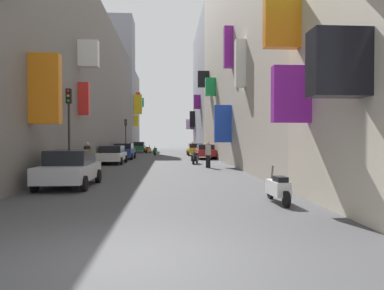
# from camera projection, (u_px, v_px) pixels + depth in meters

# --- Properties ---
(ground_plane) EXTENTS (140.00, 140.00, 0.00)m
(ground_plane) POSITION_uv_depth(u_px,v_px,m) (164.00, 158.00, 35.78)
(ground_plane) COLOR #424244
(building_left_near) EXTENTS (7.20, 47.08, 13.19)m
(building_left_near) POSITION_uv_depth(u_px,v_px,m) (65.00, 82.00, 28.67)
(building_left_near) COLOR slate
(building_left_near) RESTS_ON ground
(building_left_mid_a) EXTENTS (7.24, 4.97, 20.60)m
(building_left_mid_a) POSITION_uv_depth(u_px,v_px,m) (114.00, 85.00, 54.59)
(building_left_mid_a) COLOR gray
(building_left_mid_a) RESTS_ON ground
(building_left_mid_b) EXTENTS (7.30, 7.94, 13.02)m
(building_left_mid_b) POSITION_uv_depth(u_px,v_px,m) (120.00, 112.00, 61.10)
(building_left_mid_b) COLOR gray
(building_left_mid_b) RESTS_ON ground
(building_right_mid_a) EXTENTS (7.28, 31.70, 19.72)m
(building_right_mid_a) POSITION_uv_depth(u_px,v_px,m) (259.00, 44.00, 29.10)
(building_right_mid_a) COLOR #B2A899
(building_right_mid_a) RESTS_ON ground
(building_right_mid_b) EXTENTS (7.38, 21.17, 19.62)m
(building_right_mid_b) POSITION_uv_depth(u_px,v_px,m) (216.00, 89.00, 55.49)
(building_right_mid_b) COLOR gray
(building_right_mid_b) RESTS_ON ground
(parked_car_red) EXTENTS (1.90, 4.36, 1.40)m
(parked_car_red) POSITION_uv_depth(u_px,v_px,m) (205.00, 151.00, 34.71)
(parked_car_red) COLOR #B21E1E
(parked_car_red) RESTS_ON ground
(parked_car_silver) EXTENTS (2.01, 3.97, 1.52)m
(parked_car_silver) POSITION_uv_depth(u_px,v_px,m) (70.00, 168.00, 14.59)
(parked_car_silver) COLOR #B7B7BC
(parked_car_silver) RESTS_ON ground
(parked_car_blue) EXTENTS (2.00, 4.25, 1.51)m
(parked_car_blue) POSITION_uv_depth(u_px,v_px,m) (124.00, 151.00, 33.99)
(parked_car_blue) COLOR navy
(parked_car_blue) RESTS_ON ground
(parked_car_white) EXTENTS (2.00, 4.44, 1.41)m
(parked_car_white) POSITION_uv_depth(u_px,v_px,m) (112.00, 154.00, 27.86)
(parked_car_white) COLOR white
(parked_car_white) RESTS_ON ground
(parked_car_yellow) EXTENTS (1.96, 4.17, 1.40)m
(parked_car_yellow) POSITION_uv_depth(u_px,v_px,m) (195.00, 149.00, 41.56)
(parked_car_yellow) COLOR gold
(parked_car_yellow) RESTS_ON ground
(parked_car_green) EXTENTS (1.86, 3.92, 1.49)m
(parked_car_green) POSITION_uv_depth(u_px,v_px,m) (139.00, 147.00, 50.77)
(parked_car_green) COLOR #236638
(parked_car_green) RESTS_ON ground
(scooter_black) EXTENTS (0.72, 1.85, 1.13)m
(scooter_black) POSITION_uv_depth(u_px,v_px,m) (195.00, 158.00, 27.65)
(scooter_black) COLOR black
(scooter_black) RESTS_ON ground
(scooter_green) EXTENTS (0.50, 1.82, 1.13)m
(scooter_green) POSITION_uv_depth(u_px,v_px,m) (155.00, 151.00, 42.09)
(scooter_green) COLOR #287F3D
(scooter_green) RESTS_ON ground
(scooter_orange) EXTENTS (0.75, 1.79, 1.13)m
(scooter_orange) POSITION_uv_depth(u_px,v_px,m) (148.00, 150.00, 47.16)
(scooter_orange) COLOR orange
(scooter_orange) RESTS_ON ground
(scooter_white) EXTENTS (0.48, 1.95, 1.13)m
(scooter_white) POSITION_uv_depth(u_px,v_px,m) (278.00, 188.00, 10.92)
(scooter_white) COLOR silver
(scooter_white) RESTS_ON ground
(pedestrian_crossing) EXTENTS (0.44, 0.44, 1.60)m
(pedestrian_crossing) POSITION_uv_depth(u_px,v_px,m) (132.00, 149.00, 40.59)
(pedestrian_crossing) COLOR #383838
(pedestrian_crossing) RESTS_ON ground
(pedestrian_near_left) EXTENTS (0.51, 0.51, 1.58)m
(pedestrian_near_left) POSITION_uv_depth(u_px,v_px,m) (192.00, 148.00, 44.96)
(pedestrian_near_left) COLOR #3A3A3A
(pedestrian_near_left) RESTS_ON ground
(pedestrian_near_right) EXTENTS (0.53, 0.53, 1.80)m
(pedestrian_near_right) POSITION_uv_depth(u_px,v_px,m) (87.00, 157.00, 20.35)
(pedestrian_near_right) COLOR black
(pedestrian_near_right) RESTS_ON ground
(pedestrian_mid_street) EXTENTS (0.52, 0.52, 1.77)m
(pedestrian_mid_street) POSITION_uv_depth(u_px,v_px,m) (208.00, 155.00, 23.98)
(pedestrian_mid_street) COLOR black
(pedestrian_mid_street) RESTS_ON ground
(pedestrian_far_away) EXTENTS (0.53, 0.53, 1.64)m
(pedestrian_far_away) POSITION_uv_depth(u_px,v_px,m) (128.00, 149.00, 38.01)
(pedestrian_far_away) COLOR #252525
(pedestrian_far_away) RESTS_ON ground
(traffic_light_near_corner) EXTENTS (0.26, 0.34, 4.24)m
(traffic_light_near_corner) POSITION_uv_depth(u_px,v_px,m) (126.00, 131.00, 41.08)
(traffic_light_near_corner) COLOR #2D2D2D
(traffic_light_near_corner) RESTS_ON ground
(traffic_light_far_corner) EXTENTS (0.26, 0.34, 4.55)m
(traffic_light_far_corner) POSITION_uv_depth(u_px,v_px,m) (69.00, 117.00, 18.03)
(traffic_light_far_corner) COLOR #2D2D2D
(traffic_light_far_corner) RESTS_ON ground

